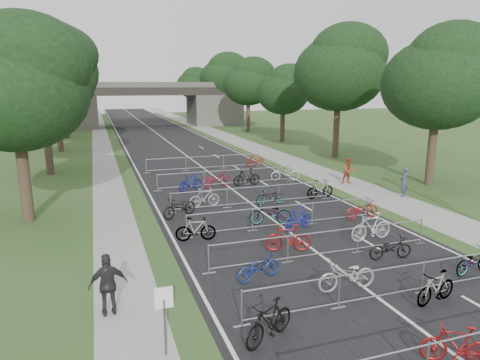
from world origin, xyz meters
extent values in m
cube|color=black|center=(0.00, 50.00, 0.01)|extent=(11.00, 140.00, 0.01)
cube|color=gray|center=(8.00, 50.00, 0.01)|extent=(3.00, 140.00, 0.01)
cube|color=gray|center=(-7.50, 50.00, 0.01)|extent=(2.00, 140.00, 0.01)
cube|color=silver|center=(0.00, 50.00, 0.00)|extent=(0.12, 140.00, 0.00)
cube|color=#4E4C46|center=(-11.50, 65.00, 2.50)|extent=(8.00, 8.00, 5.00)
cube|color=#4E4C46|center=(11.50, 65.00, 2.50)|extent=(8.00, 8.00, 5.00)
cube|color=black|center=(0.00, 65.00, 5.60)|extent=(30.00, 8.00, 1.20)
cube|color=#4E4C46|center=(0.00, 61.20, 6.60)|extent=(30.00, 0.40, 0.90)
cube|color=#4E4C46|center=(0.00, 68.80, 6.60)|extent=(30.00, 0.40, 0.90)
cylinder|color=#4C4C51|center=(-6.80, 3.00, 0.75)|extent=(0.06, 0.06, 1.50)
cube|color=white|center=(-6.80, 3.00, 1.55)|extent=(0.45, 0.04, 0.55)
cylinder|color=#33261C|center=(-11.50, 16.00, 2.10)|extent=(0.56, 0.56, 4.20)
ellipsoid|color=black|center=(-11.50, 16.00, 6.22)|extent=(6.72, 6.72, 5.51)
sphere|color=black|center=(-10.90, 15.50, 7.56)|extent=(5.38, 5.38, 5.38)
sphere|color=black|center=(-12.00, 16.50, 5.38)|extent=(4.37, 4.37, 4.37)
cylinder|color=#33261C|center=(13.00, 16.00, 2.24)|extent=(0.56, 0.56, 4.48)
ellipsoid|color=black|center=(13.00, 16.00, 6.63)|extent=(7.17, 7.17, 5.88)
sphere|color=black|center=(13.60, 15.50, 8.06)|extent=(5.73, 5.73, 5.73)
sphere|color=black|center=(12.50, 16.50, 5.73)|extent=(4.66, 4.66, 4.66)
cylinder|color=#33261C|center=(-11.50, 28.00, 2.36)|extent=(0.56, 0.56, 4.72)
ellipsoid|color=black|center=(-11.50, 28.00, 6.99)|extent=(7.56, 7.56, 6.20)
sphere|color=black|center=(-10.90, 27.50, 8.50)|extent=(6.05, 6.05, 6.05)
sphere|color=black|center=(-12.00, 28.50, 6.05)|extent=(4.91, 4.91, 4.91)
cylinder|color=#33261C|center=(13.00, 28.00, 2.55)|extent=(0.56, 0.56, 5.11)
ellipsoid|color=black|center=(13.00, 28.00, 7.56)|extent=(8.18, 8.18, 6.70)
sphere|color=black|center=(13.60, 27.50, 9.20)|extent=(6.54, 6.54, 6.54)
sphere|color=black|center=(12.50, 28.50, 6.54)|extent=(5.31, 5.31, 5.31)
cylinder|color=#33261C|center=(-11.50, 40.00, 2.62)|extent=(0.56, 0.56, 5.25)
ellipsoid|color=black|center=(-11.50, 40.00, 7.77)|extent=(8.40, 8.40, 6.89)
sphere|color=black|center=(-10.90, 39.50, 9.45)|extent=(6.72, 6.72, 6.72)
sphere|color=black|center=(-12.00, 40.50, 6.72)|extent=(5.46, 5.46, 5.46)
cylinder|color=#33261C|center=(13.00, 40.00, 1.92)|extent=(0.56, 0.56, 3.85)
ellipsoid|color=black|center=(13.00, 40.00, 5.70)|extent=(6.16, 6.16, 5.05)
sphere|color=black|center=(13.60, 39.50, 6.93)|extent=(4.93, 4.93, 4.93)
sphere|color=black|center=(12.50, 40.50, 4.93)|extent=(4.00, 4.00, 4.00)
cylinder|color=#33261C|center=(-11.50, 52.00, 2.10)|extent=(0.56, 0.56, 4.20)
ellipsoid|color=black|center=(-11.50, 52.00, 6.22)|extent=(6.72, 6.72, 5.51)
sphere|color=black|center=(-10.90, 51.50, 7.56)|extent=(5.38, 5.38, 5.38)
sphere|color=black|center=(-12.00, 52.50, 5.38)|extent=(4.37, 4.37, 4.37)
cylinder|color=#33261C|center=(13.00, 52.00, 2.24)|extent=(0.56, 0.56, 4.48)
ellipsoid|color=black|center=(13.00, 52.00, 6.63)|extent=(7.17, 7.17, 5.88)
sphere|color=black|center=(13.60, 51.50, 8.06)|extent=(5.73, 5.73, 5.73)
sphere|color=black|center=(12.50, 52.50, 5.73)|extent=(4.66, 4.66, 4.66)
cylinder|color=#33261C|center=(-11.50, 64.00, 2.36)|extent=(0.56, 0.56, 4.72)
ellipsoid|color=black|center=(-11.50, 64.00, 6.99)|extent=(7.56, 7.56, 6.20)
sphere|color=black|center=(-10.90, 63.50, 8.50)|extent=(6.05, 6.05, 6.05)
sphere|color=black|center=(-12.00, 64.50, 6.05)|extent=(4.91, 4.91, 4.91)
cylinder|color=#33261C|center=(13.00, 64.00, 2.55)|extent=(0.56, 0.56, 5.11)
ellipsoid|color=black|center=(13.00, 64.00, 7.56)|extent=(8.18, 8.18, 6.70)
sphere|color=black|center=(13.60, 63.50, 9.20)|extent=(6.54, 6.54, 6.54)
sphere|color=black|center=(12.50, 64.50, 6.54)|extent=(5.31, 5.31, 5.31)
cylinder|color=#33261C|center=(-11.50, 76.00, 2.62)|extent=(0.56, 0.56, 5.25)
ellipsoid|color=black|center=(-11.50, 76.00, 7.77)|extent=(8.40, 8.40, 6.89)
sphere|color=black|center=(-10.90, 75.50, 9.45)|extent=(6.72, 6.72, 6.72)
sphere|color=black|center=(-12.00, 76.50, 6.72)|extent=(5.46, 5.46, 5.46)
cylinder|color=#33261C|center=(13.00, 76.00, 1.92)|extent=(0.56, 0.56, 3.85)
ellipsoid|color=black|center=(13.00, 76.00, 5.70)|extent=(6.16, 6.16, 5.05)
sphere|color=black|center=(13.60, 75.50, 6.93)|extent=(4.93, 4.93, 4.93)
sphere|color=black|center=(12.50, 76.50, 4.93)|extent=(4.00, 4.00, 4.00)
cylinder|color=#33261C|center=(-11.50, 88.00, 2.10)|extent=(0.56, 0.56, 4.20)
ellipsoid|color=black|center=(-11.50, 88.00, 6.22)|extent=(6.72, 6.72, 5.51)
sphere|color=black|center=(-10.90, 87.50, 7.56)|extent=(5.38, 5.38, 5.38)
sphere|color=black|center=(-12.00, 88.50, 5.38)|extent=(4.37, 4.37, 4.37)
cylinder|color=#33261C|center=(13.00, 88.00, 2.24)|extent=(0.56, 0.56, 4.48)
ellipsoid|color=black|center=(13.00, 88.00, 6.63)|extent=(7.17, 7.17, 5.88)
sphere|color=black|center=(13.60, 87.50, 8.06)|extent=(5.73, 5.73, 5.73)
sphere|color=black|center=(12.50, 88.50, 5.73)|extent=(4.66, 4.66, 4.66)
cylinder|color=#A6A9AE|center=(0.00, 3.60, 1.05)|extent=(9.20, 0.04, 0.04)
cylinder|color=#A6A9AE|center=(0.00, 3.60, 0.18)|extent=(9.20, 0.04, 0.04)
cylinder|color=#A6A9AE|center=(-4.60, 3.60, 0.55)|extent=(0.05, 0.05, 1.10)
cube|color=#A6A9AE|center=(-4.60, 3.60, 0.01)|extent=(0.50, 0.08, 0.03)
cylinder|color=#A6A9AE|center=(-1.53, 3.60, 0.55)|extent=(0.05, 0.05, 1.10)
cube|color=#A6A9AE|center=(-1.53, 3.60, 0.01)|extent=(0.50, 0.08, 0.03)
cylinder|color=#A6A9AE|center=(1.53, 3.60, 0.55)|extent=(0.05, 0.05, 1.10)
cube|color=#A6A9AE|center=(1.53, 3.60, 0.01)|extent=(0.50, 0.08, 0.03)
cylinder|color=#A6A9AE|center=(0.00, 7.20, 1.05)|extent=(9.20, 0.04, 0.04)
cylinder|color=#A6A9AE|center=(0.00, 7.20, 0.18)|extent=(9.20, 0.04, 0.04)
cylinder|color=#A6A9AE|center=(-4.60, 7.20, 0.55)|extent=(0.05, 0.05, 1.10)
cube|color=#A6A9AE|center=(-4.60, 7.20, 0.01)|extent=(0.50, 0.08, 0.03)
cylinder|color=#A6A9AE|center=(-1.53, 7.20, 0.55)|extent=(0.05, 0.05, 1.10)
cube|color=#A6A9AE|center=(-1.53, 7.20, 0.01)|extent=(0.50, 0.08, 0.03)
cylinder|color=#A6A9AE|center=(1.53, 7.20, 0.55)|extent=(0.05, 0.05, 1.10)
cube|color=#A6A9AE|center=(1.53, 7.20, 0.01)|extent=(0.50, 0.08, 0.03)
cylinder|color=#A6A9AE|center=(4.60, 7.20, 0.55)|extent=(0.05, 0.05, 1.10)
cube|color=#A6A9AE|center=(4.60, 7.20, 0.01)|extent=(0.50, 0.08, 0.03)
cylinder|color=#A6A9AE|center=(0.00, 11.00, 1.05)|extent=(9.20, 0.04, 0.04)
cylinder|color=#A6A9AE|center=(0.00, 11.00, 0.18)|extent=(9.20, 0.04, 0.04)
cylinder|color=#A6A9AE|center=(-4.60, 11.00, 0.55)|extent=(0.05, 0.05, 1.10)
cube|color=#A6A9AE|center=(-4.60, 11.00, 0.01)|extent=(0.50, 0.08, 0.03)
cylinder|color=#A6A9AE|center=(-1.53, 11.00, 0.55)|extent=(0.05, 0.05, 1.10)
cube|color=#A6A9AE|center=(-1.53, 11.00, 0.01)|extent=(0.50, 0.08, 0.03)
cylinder|color=#A6A9AE|center=(1.53, 11.00, 0.55)|extent=(0.05, 0.05, 1.10)
cube|color=#A6A9AE|center=(1.53, 11.00, 0.01)|extent=(0.50, 0.08, 0.03)
cylinder|color=#A6A9AE|center=(4.60, 11.00, 0.55)|extent=(0.05, 0.05, 1.10)
cube|color=#A6A9AE|center=(4.60, 11.00, 0.01)|extent=(0.50, 0.08, 0.03)
cylinder|color=#A6A9AE|center=(0.00, 15.00, 1.05)|extent=(9.20, 0.04, 0.04)
cylinder|color=#A6A9AE|center=(0.00, 15.00, 0.18)|extent=(9.20, 0.04, 0.04)
cylinder|color=#A6A9AE|center=(-4.60, 15.00, 0.55)|extent=(0.05, 0.05, 1.10)
cube|color=#A6A9AE|center=(-4.60, 15.00, 0.01)|extent=(0.50, 0.08, 0.03)
cylinder|color=#A6A9AE|center=(-1.53, 15.00, 0.55)|extent=(0.05, 0.05, 1.10)
cube|color=#A6A9AE|center=(-1.53, 15.00, 0.01)|extent=(0.50, 0.08, 0.03)
cylinder|color=#A6A9AE|center=(1.53, 15.00, 0.55)|extent=(0.05, 0.05, 1.10)
cube|color=#A6A9AE|center=(1.53, 15.00, 0.01)|extent=(0.50, 0.08, 0.03)
cylinder|color=#A6A9AE|center=(4.60, 15.00, 0.55)|extent=(0.05, 0.05, 1.10)
cube|color=#A6A9AE|center=(4.60, 15.00, 0.01)|extent=(0.50, 0.08, 0.03)
cylinder|color=#A6A9AE|center=(0.00, 20.00, 1.05)|extent=(9.20, 0.04, 0.04)
cylinder|color=#A6A9AE|center=(0.00, 20.00, 0.18)|extent=(9.20, 0.04, 0.04)
cylinder|color=#A6A9AE|center=(-4.60, 20.00, 0.55)|extent=(0.05, 0.05, 1.10)
cube|color=#A6A9AE|center=(-4.60, 20.00, 0.01)|extent=(0.50, 0.08, 0.03)
cylinder|color=#A6A9AE|center=(-1.53, 20.00, 0.55)|extent=(0.05, 0.05, 1.10)
cube|color=#A6A9AE|center=(-1.53, 20.00, 0.01)|extent=(0.50, 0.08, 0.03)
cylinder|color=#A6A9AE|center=(1.53, 20.00, 0.55)|extent=(0.05, 0.05, 1.10)
cube|color=#A6A9AE|center=(1.53, 20.00, 0.01)|extent=(0.50, 0.08, 0.03)
cylinder|color=#A6A9AE|center=(4.60, 20.00, 0.55)|extent=(0.05, 0.05, 1.10)
cube|color=#A6A9AE|center=(4.60, 20.00, 0.01)|extent=(0.50, 0.08, 0.03)
cylinder|color=#A6A9AE|center=(0.00, 26.00, 1.05)|extent=(9.20, 0.04, 0.04)
cylinder|color=#A6A9AE|center=(0.00, 26.00, 0.18)|extent=(9.20, 0.04, 0.04)
cylinder|color=#A6A9AE|center=(-4.60, 26.00, 0.55)|extent=(0.05, 0.05, 1.10)
cube|color=#A6A9AE|center=(-4.60, 26.00, 0.01)|extent=(0.50, 0.08, 0.03)
cylinder|color=#A6A9AE|center=(-1.53, 26.00, 0.55)|extent=(0.05, 0.05, 1.10)
cube|color=#A6A9AE|center=(-1.53, 26.00, 0.01)|extent=(0.50, 0.08, 0.03)
cylinder|color=#A6A9AE|center=(1.53, 26.00, 0.55)|extent=(0.05, 0.05, 1.10)
cube|color=#A6A9AE|center=(1.53, 26.00, 0.01)|extent=(0.50, 0.08, 0.03)
cylinder|color=#A6A9AE|center=(4.60, 26.00, 0.55)|extent=(0.05, 0.05, 1.10)
cube|color=#A6A9AE|center=(4.60, 26.00, 0.01)|extent=(0.50, 0.08, 0.03)
imported|color=maroon|center=(-0.27, 0.41, 0.50)|extent=(1.69, 1.25, 1.01)
imported|color=black|center=(-4.15, 2.72, 0.56)|extent=(1.88, 1.35, 1.11)
imported|color=#A9A9B1|center=(-0.67, 4.52, 0.53)|extent=(2.05, 0.78, 1.07)
imported|color=#A6A9AE|center=(1.45, 2.93, 0.51)|extent=(1.75, 0.79, 1.02)
imported|color=#A6A9AE|center=(4.30, 4.23, 0.46)|extent=(1.82, 0.85, 0.92)
imported|color=navy|center=(-3.10, 6.20, 0.46)|extent=(1.85, 1.07, 0.92)
imported|color=maroon|center=(-1.05, 8.21, 0.56)|extent=(1.95, 1.07, 1.13)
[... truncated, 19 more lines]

